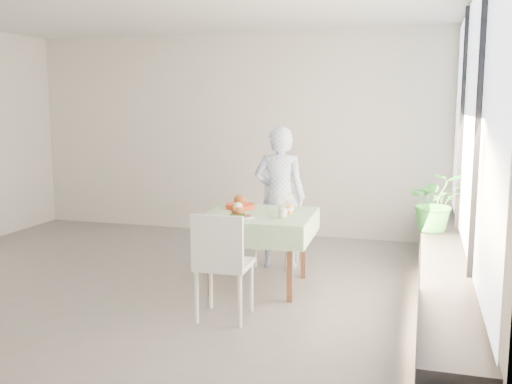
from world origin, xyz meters
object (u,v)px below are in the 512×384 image
(potted_plant, at_px, (436,202))
(main_dish, at_px, (239,212))
(diner, at_px, (280,197))
(juice_cup_orange, at_px, (289,208))
(cafe_table, at_px, (259,241))
(chair_far, at_px, (277,240))
(chair_near, at_px, (224,286))

(potted_plant, bearing_deg, main_dish, -150.33)
(diner, bearing_deg, juice_cup_orange, 105.36)
(cafe_table, xyz_separation_m, main_dish, (-0.13, -0.24, 0.33))
(chair_far, bearing_deg, juice_cup_orange, -68.02)
(chair_near, height_order, diner, diner)
(diner, height_order, juice_cup_orange, diner)
(diner, bearing_deg, potted_plant, 175.08)
(main_dish, relative_size, juice_cup_orange, 1.09)
(chair_near, distance_m, potted_plant, 2.47)
(chair_near, distance_m, main_dish, 0.85)
(diner, relative_size, potted_plant, 2.52)
(diner, distance_m, potted_plant, 1.65)
(cafe_table, relative_size, diner, 0.69)
(cafe_table, bearing_deg, diner, 89.07)
(juice_cup_orange, xyz_separation_m, potted_plant, (1.38, 0.73, 0.01))
(cafe_table, xyz_separation_m, potted_plant, (1.67, 0.79, 0.35))
(main_dish, relative_size, potted_plant, 0.44)
(chair_near, xyz_separation_m, juice_cup_orange, (0.33, 0.97, 0.52))
(diner, distance_m, main_dish, 1.01)
(cafe_table, bearing_deg, potted_plant, 25.30)
(juice_cup_orange, bearing_deg, chair_near, -109.03)
(juice_cup_orange, bearing_deg, chair_far, 111.98)
(cafe_table, bearing_deg, main_dish, -119.07)
(diner, xyz_separation_m, main_dish, (-0.14, -1.00, 0.00))
(chair_far, height_order, diner, diner)
(chair_far, height_order, juice_cup_orange, juice_cup_orange)
(diner, bearing_deg, chair_near, 82.34)
(juice_cup_orange, bearing_deg, cafe_table, -169.32)
(diner, xyz_separation_m, juice_cup_orange, (0.27, -0.71, 0.01))
(juice_cup_orange, distance_m, potted_plant, 1.56)
(potted_plant, bearing_deg, chair_far, 177.83)
(cafe_table, distance_m, diner, 0.83)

